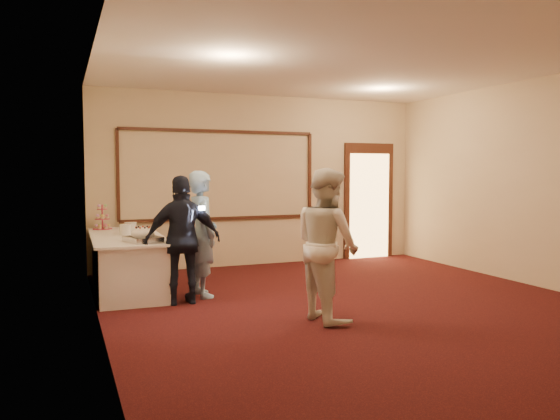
{
  "coord_description": "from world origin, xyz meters",
  "views": [
    {
      "loc": [
        -3.36,
        -5.64,
        1.65
      ],
      "look_at": [
        -0.67,
        1.03,
        1.15
      ],
      "focal_mm": 35.0,
      "sensor_mm": 36.0,
      "label": 1
    }
  ],
  "objects_px": {
    "pavlova_tray": "(143,236)",
    "plate_stack_b": "(131,227)",
    "cupcake_stand": "(102,220)",
    "buffet_table": "(127,262)",
    "woman": "(327,244)",
    "plate_stack_a": "(125,230)",
    "man": "(202,234)",
    "tart": "(147,235)",
    "guest": "(183,240)"
  },
  "relations": [
    {
      "from": "pavlova_tray",
      "to": "plate_stack_b",
      "type": "height_order",
      "value": "pavlova_tray"
    },
    {
      "from": "cupcake_stand",
      "to": "pavlova_tray",
      "type": "bearing_deg",
      "value": -78.57
    },
    {
      "from": "buffet_table",
      "to": "cupcake_stand",
      "type": "relative_size",
      "value": 5.87
    },
    {
      "from": "plate_stack_b",
      "to": "woman",
      "type": "xyz_separation_m",
      "value": [
        1.8,
        -2.77,
        0.01
      ]
    },
    {
      "from": "plate_stack_a",
      "to": "man",
      "type": "relative_size",
      "value": 0.1
    },
    {
      "from": "plate_stack_a",
      "to": "tart",
      "type": "bearing_deg",
      "value": -60.5
    },
    {
      "from": "buffet_table",
      "to": "man",
      "type": "bearing_deg",
      "value": -41.86
    },
    {
      "from": "man",
      "to": "guest",
      "type": "height_order",
      "value": "man"
    },
    {
      "from": "pavlova_tray",
      "to": "plate_stack_b",
      "type": "xyz_separation_m",
      "value": [
        -0.01,
        1.17,
        -0.01
      ]
    },
    {
      "from": "tart",
      "to": "woman",
      "type": "relative_size",
      "value": 0.15
    },
    {
      "from": "pavlova_tray",
      "to": "cupcake_stand",
      "type": "xyz_separation_m",
      "value": [
        -0.36,
        1.79,
        0.07
      ]
    },
    {
      "from": "cupcake_stand",
      "to": "woman",
      "type": "distance_m",
      "value": 4.02
    },
    {
      "from": "guest",
      "to": "pavlova_tray",
      "type": "bearing_deg",
      "value": -29.7
    },
    {
      "from": "buffet_table",
      "to": "tart",
      "type": "distance_m",
      "value": 0.58
    },
    {
      "from": "pavlova_tray",
      "to": "guest",
      "type": "xyz_separation_m",
      "value": [
        0.45,
        -0.27,
        -0.04
      ]
    },
    {
      "from": "plate_stack_b",
      "to": "man",
      "type": "relative_size",
      "value": 0.11
    },
    {
      "from": "man",
      "to": "woman",
      "type": "distance_m",
      "value": 1.93
    },
    {
      "from": "pavlova_tray",
      "to": "plate_stack_a",
      "type": "bearing_deg",
      "value": 97.13
    },
    {
      "from": "cupcake_stand",
      "to": "tart",
      "type": "distance_m",
      "value": 1.38
    },
    {
      "from": "pavlova_tray",
      "to": "man",
      "type": "distance_m",
      "value": 0.78
    },
    {
      "from": "pavlova_tray",
      "to": "woman",
      "type": "relative_size",
      "value": 0.32
    },
    {
      "from": "pavlova_tray",
      "to": "tart",
      "type": "height_order",
      "value": "pavlova_tray"
    },
    {
      "from": "buffet_table",
      "to": "plate_stack_a",
      "type": "distance_m",
      "value": 0.46
    },
    {
      "from": "cupcake_stand",
      "to": "guest",
      "type": "distance_m",
      "value": 2.22
    },
    {
      "from": "man",
      "to": "guest",
      "type": "xyz_separation_m",
      "value": [
        -0.32,
        -0.32,
        -0.03
      ]
    },
    {
      "from": "buffet_table",
      "to": "tart",
      "type": "bearing_deg",
      "value": -55.22
    },
    {
      "from": "plate_stack_a",
      "to": "plate_stack_b",
      "type": "xyz_separation_m",
      "value": [
        0.1,
        0.25,
        0.0
      ]
    },
    {
      "from": "buffet_table",
      "to": "woman",
      "type": "relative_size",
      "value": 1.45
    },
    {
      "from": "guest",
      "to": "tart",
      "type": "bearing_deg",
      "value": -65.66
    },
    {
      "from": "man",
      "to": "guest",
      "type": "distance_m",
      "value": 0.45
    },
    {
      "from": "buffet_table",
      "to": "cupcake_stand",
      "type": "height_order",
      "value": "cupcake_stand"
    },
    {
      "from": "cupcake_stand",
      "to": "plate_stack_a",
      "type": "distance_m",
      "value": 0.91
    },
    {
      "from": "cupcake_stand",
      "to": "guest",
      "type": "bearing_deg",
      "value": -68.44
    },
    {
      "from": "plate_stack_a",
      "to": "man",
      "type": "bearing_deg",
      "value": -44.51
    },
    {
      "from": "pavlova_tray",
      "to": "woman",
      "type": "bearing_deg",
      "value": -41.75
    },
    {
      "from": "tart",
      "to": "woman",
      "type": "distance_m",
      "value": 2.68
    },
    {
      "from": "tart",
      "to": "woman",
      "type": "bearing_deg",
      "value": -51.55
    },
    {
      "from": "cupcake_stand",
      "to": "tart",
      "type": "height_order",
      "value": "cupcake_stand"
    },
    {
      "from": "cupcake_stand",
      "to": "woman",
      "type": "relative_size",
      "value": 0.25
    },
    {
      "from": "plate_stack_a",
      "to": "woman",
      "type": "xyz_separation_m",
      "value": [
        1.9,
        -2.52,
        0.01
      ]
    },
    {
      "from": "pavlova_tray",
      "to": "woman",
      "type": "height_order",
      "value": "woman"
    },
    {
      "from": "tart",
      "to": "guest",
      "type": "distance_m",
      "value": 0.84
    },
    {
      "from": "pavlova_tray",
      "to": "guest",
      "type": "height_order",
      "value": "guest"
    },
    {
      "from": "cupcake_stand",
      "to": "woman",
      "type": "height_order",
      "value": "woman"
    },
    {
      "from": "tart",
      "to": "man",
      "type": "distance_m",
      "value": 0.8
    },
    {
      "from": "cupcake_stand",
      "to": "man",
      "type": "height_order",
      "value": "man"
    },
    {
      "from": "buffet_table",
      "to": "plate_stack_a",
      "type": "xyz_separation_m",
      "value": [
        -0.0,
        0.08,
        0.45
      ]
    },
    {
      "from": "cupcake_stand",
      "to": "plate_stack_b",
      "type": "distance_m",
      "value": 0.72
    },
    {
      "from": "plate_stack_a",
      "to": "man",
      "type": "xyz_separation_m",
      "value": [
        0.89,
        -0.88,
        -0.01
      ]
    },
    {
      "from": "plate_stack_b",
      "to": "guest",
      "type": "bearing_deg",
      "value": -72.08
    }
  ]
}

